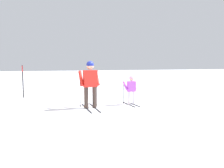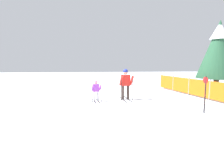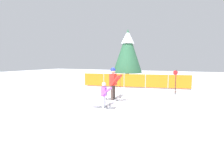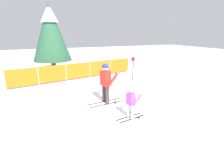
{
  "view_description": "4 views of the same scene",
  "coord_description": "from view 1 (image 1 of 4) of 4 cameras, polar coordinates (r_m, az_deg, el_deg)",
  "views": [
    {
      "loc": [
        -7.86,
        1.04,
        1.77
      ],
      "look_at": [
        0.05,
        -0.71,
        0.89
      ],
      "focal_mm": 35.0,
      "sensor_mm": 36.0,
      "label": 1
    },
    {
      "loc": [
        9.8,
        -1.58,
        2.09
      ],
      "look_at": [
        0.48,
        -0.71,
        0.95
      ],
      "focal_mm": 28.0,
      "sensor_mm": 36.0,
      "label": 2
    },
    {
      "loc": [
        3.88,
        -8.45,
        2.08
      ],
      "look_at": [
        0.34,
        -0.59,
        0.95
      ],
      "focal_mm": 28.0,
      "sensor_mm": 36.0,
      "label": 3
    },
    {
      "loc": [
        -2.47,
        -6.54,
        2.95
      ],
      "look_at": [
        0.17,
        -0.4,
        0.99
      ],
      "focal_mm": 28.0,
      "sensor_mm": 36.0,
      "label": 4
    }
  ],
  "objects": [
    {
      "name": "trail_marker",
      "position": [
        11.1,
        -22.29,
        1.5
      ],
      "size": [
        0.28,
        0.05,
        1.54
      ],
      "color": "black",
      "rests_on": "ground_plane"
    },
    {
      "name": "skier_adult",
      "position": [
        8.05,
        -5.74,
        0.98
      ],
      "size": [
        1.68,
        0.78,
        1.75
      ],
      "rotation": [
        0.0,
        0.0,
        0.12
      ],
      "color": "black",
      "rests_on": "ground_plane"
    },
    {
      "name": "skier_child",
      "position": [
        8.72,
        5.02,
        -0.99
      ],
      "size": [
        1.12,
        0.55,
        1.16
      ],
      "rotation": [
        0.0,
        0.0,
        0.16
      ],
      "color": "black",
      "rests_on": "ground_plane"
    },
    {
      "name": "ground_plane",
      "position": [
        8.12,
        -4.86,
        -6.4
      ],
      "size": [
        60.0,
        60.0,
        0.0
      ],
      "primitive_type": "plane",
      "color": "white"
    }
  ]
}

